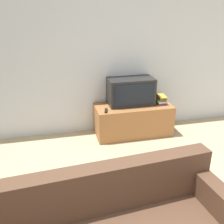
{
  "coord_description": "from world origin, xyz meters",
  "views": [
    {
      "loc": [
        -0.73,
        -1.06,
        2.01
      ],
      "look_at": [
        0.03,
        2.16,
        0.65
      ],
      "focal_mm": 42.0,
      "sensor_mm": 36.0,
      "label": 1
    }
  ],
  "objects_px": {
    "book_stack": "(161,99)",
    "remote_on_stand": "(106,111)",
    "tv_stand": "(133,120)",
    "television": "(131,91)"
  },
  "relations": [
    {
      "from": "television",
      "to": "book_stack",
      "type": "distance_m",
      "value": 0.52
    },
    {
      "from": "tv_stand",
      "to": "book_stack",
      "type": "xyz_separation_m",
      "value": [
        0.46,
        -0.02,
        0.32
      ]
    },
    {
      "from": "television",
      "to": "remote_on_stand",
      "type": "bearing_deg",
      "value": -153.55
    },
    {
      "from": "book_stack",
      "to": "remote_on_stand",
      "type": "height_order",
      "value": "book_stack"
    },
    {
      "from": "television",
      "to": "tv_stand",
      "type": "bearing_deg",
      "value": -70.57
    },
    {
      "from": "book_stack",
      "to": "tv_stand",
      "type": "bearing_deg",
      "value": 177.47
    },
    {
      "from": "tv_stand",
      "to": "remote_on_stand",
      "type": "xyz_separation_m",
      "value": [
        -0.49,
        -0.15,
        0.26
      ]
    },
    {
      "from": "tv_stand",
      "to": "television",
      "type": "height_order",
      "value": "television"
    },
    {
      "from": "television",
      "to": "remote_on_stand",
      "type": "height_order",
      "value": "television"
    },
    {
      "from": "book_stack",
      "to": "television",
      "type": "bearing_deg",
      "value": 168.55
    }
  ]
}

